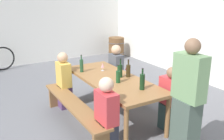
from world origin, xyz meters
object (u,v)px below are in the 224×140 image
(bench_far, at_px, (145,91))
(wine_glass_0, at_px, (127,68))
(seated_guest_near_1, at_px, (106,117))
(bench_near, at_px, (74,108))
(wine_glass_1, at_px, (103,66))
(seated_guest_near_0, at_px, (64,82))
(wine_barrel, at_px, (116,48))
(wine_bottle_2, at_px, (142,81))
(wine_bottle_4, at_px, (128,70))
(seated_guest_far_0, at_px, (116,72))
(wine_bottle_0, at_px, (118,76))
(wine_bottle_3, at_px, (120,70))
(seated_guest_far_1, at_px, (170,101))
(tasting_table, at_px, (112,82))
(wine_bottle_1, at_px, (82,65))
(standing_host, at_px, (187,108))

(bench_far, height_order, wine_glass_0, wine_glass_0)
(seated_guest_near_1, bearing_deg, bench_near, 99.94)
(wine_glass_1, bearing_deg, wine_glass_0, 30.21)
(bench_far, distance_m, seated_guest_near_1, 1.60)
(seated_guest_near_0, bearing_deg, wine_barrel, 44.73)
(wine_bottle_2, bearing_deg, bench_near, -129.24)
(seated_guest_near_0, xyz_separation_m, seated_guest_near_1, (1.69, 0.00, -0.01))
(wine_glass_0, bearing_deg, bench_near, -88.21)
(wine_bottle_4, distance_m, wine_glass_0, 0.13)
(seated_guest_near_1, height_order, seated_guest_far_0, seated_guest_far_0)
(wine_glass_1, bearing_deg, wine_bottle_0, -8.08)
(wine_bottle_0, height_order, wine_glass_0, wine_bottle_0)
(seated_guest_far_0, xyz_separation_m, wine_barrel, (-3.01, 1.85, -0.20))
(wine_bottle_3, distance_m, seated_guest_near_0, 1.19)
(seated_guest_far_1, bearing_deg, seated_guest_near_0, -55.02)
(bench_far, bearing_deg, tasting_table, -90.00)
(wine_barrel, bearing_deg, seated_guest_far_0, -31.58)
(wine_bottle_0, relative_size, seated_guest_near_1, 0.28)
(wine_bottle_1, height_order, seated_guest_near_1, seated_guest_near_1)
(seated_guest_far_0, bearing_deg, wine_bottle_0, 60.20)
(wine_bottle_4, height_order, seated_guest_near_1, seated_guest_near_1)
(seated_guest_far_0, bearing_deg, seated_guest_near_1, 54.95)
(bench_near, height_order, bench_far, same)
(tasting_table, distance_m, bench_far, 0.81)
(tasting_table, xyz_separation_m, wine_bottle_4, (0.08, 0.29, 0.19))
(wine_barrel, bearing_deg, wine_bottle_0, -31.12)
(standing_host, bearing_deg, wine_bottle_0, 5.75)
(bench_far, height_order, standing_host, standing_host)
(wine_bottle_3, relative_size, standing_host, 0.20)
(wine_glass_0, height_order, seated_guest_near_0, seated_guest_near_0)
(wine_bottle_0, bearing_deg, standing_host, 5.75)
(bench_far, bearing_deg, seated_guest_far_0, -169.86)
(wine_glass_1, height_order, seated_guest_near_0, seated_guest_near_0)
(wine_glass_0, height_order, standing_host, standing_host)
(wine_bottle_1, height_order, wine_glass_1, wine_bottle_1)
(wine_bottle_4, distance_m, seated_guest_near_0, 1.32)
(wine_bottle_0, distance_m, wine_glass_0, 0.47)
(seated_guest_near_0, bearing_deg, wine_glass_1, -27.81)
(seated_guest_far_1, relative_size, wine_barrel, 1.50)
(standing_host, bearing_deg, seated_guest_far_1, -31.80)
(tasting_table, relative_size, standing_host, 1.32)
(bench_near, distance_m, wine_bottle_3, 1.04)
(wine_glass_0, height_order, wine_barrel, wine_glass_0)
(bench_far, relative_size, seated_guest_near_1, 1.92)
(seated_guest_near_1, height_order, seated_guest_far_1, seated_guest_near_1)
(wine_bottle_4, height_order, seated_guest_far_0, seated_guest_far_0)
(wine_glass_0, relative_size, seated_guest_near_0, 0.17)
(wine_bottle_1, xyz_separation_m, seated_guest_far_1, (1.47, 0.90, -0.37))
(wine_bottle_1, distance_m, standing_host, 2.30)
(wine_bottle_4, bearing_deg, wine_bottle_2, -14.65)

